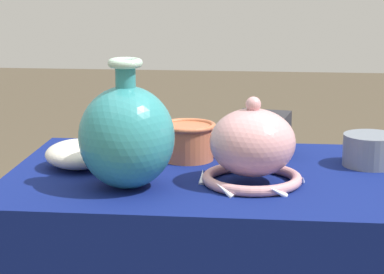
{
  "coord_description": "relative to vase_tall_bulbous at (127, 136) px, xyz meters",
  "views": [
    {
      "loc": [
        0.1,
        -1.57,
        1.19
      ],
      "look_at": [
        -0.05,
        -0.07,
        0.84
      ],
      "focal_mm": 70.0,
      "sensor_mm": 36.0,
      "label": 1
    }
  ],
  "objects": [
    {
      "name": "bowl_shallow_ivory",
      "position": [
        -0.13,
        0.14,
        -0.08
      ],
      "size": [
        0.15,
        0.15,
        0.06
      ],
      "primitive_type": "ellipsoid",
      "color": "white",
      "rests_on": "display_table"
    },
    {
      "name": "vase_dome_bell",
      "position": [
        0.25,
        0.05,
        -0.03
      ],
      "size": [
        0.22,
        0.21,
        0.19
      ],
      "color": "#D19399",
      "rests_on": "display_table"
    },
    {
      "name": "mosaic_tile_box",
      "position": [
        0.27,
        0.29,
        -0.06
      ],
      "size": [
        0.14,
        0.14,
        0.1
      ],
      "rotation": [
        0.0,
        0.0,
        -0.19
      ],
      "color": "#232328",
      "rests_on": "display_table"
    },
    {
      "name": "vase_tall_bulbous",
      "position": [
        0.0,
        0.0,
        0.0
      ],
      "size": [
        0.19,
        0.19,
        0.26
      ],
      "color": "teal",
      "rests_on": "display_table"
    },
    {
      "name": "pot_squat_slate",
      "position": [
        0.51,
        0.22,
        -0.07
      ],
      "size": [
        0.12,
        0.12,
        0.07
      ],
      "primitive_type": "cylinder",
      "color": "slate",
      "rests_on": "display_table"
    },
    {
      "name": "display_table",
      "position": [
        0.18,
        0.11,
        -0.21
      ],
      "size": [
        0.91,
        0.59,
        0.75
      ],
      "color": "brown",
      "rests_on": "ground_plane"
    },
    {
      "name": "cup_wide_terracotta",
      "position": [
        0.1,
        0.23,
        -0.06
      ],
      "size": [
        0.13,
        0.13,
        0.09
      ],
      "color": "#BC6642",
      "rests_on": "display_table"
    }
  ]
}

